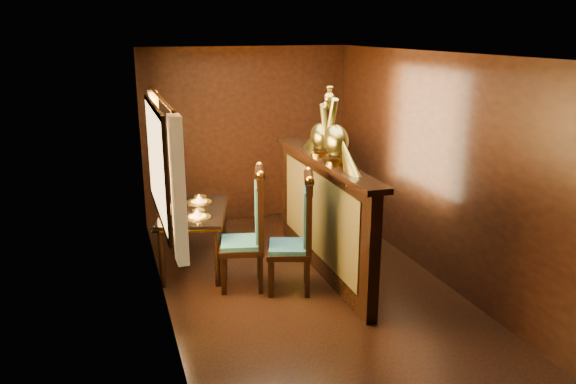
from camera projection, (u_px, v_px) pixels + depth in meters
The scene contains 8 objects.
ground at pixel (305, 285), 6.20m from camera, with size 5.00×5.00×0.00m, color black.
room_shell at pixel (298, 145), 5.75m from camera, with size 3.04×5.04×2.52m.
partition at pixel (323, 213), 6.37m from camera, with size 0.26×2.70×1.36m.
dining_table at pixel (194, 215), 6.52m from camera, with size 1.04×1.37×0.92m.
chair_left at pixel (301, 230), 5.93m from camera, with size 0.60×0.62×1.32m.
chair_right at pixel (253, 225), 6.01m from camera, with size 0.59×0.61×1.36m.
peacock_left at pixel (336, 127), 5.79m from camera, with size 0.25×0.67×0.80m, color #1A4F2B, non-canonical shape.
peacock_right at pixel (321, 125), 6.20m from camera, with size 0.22×0.58×0.69m, color #1A4F2B, non-canonical shape.
Camera 1 is at (-1.95, -5.32, 2.73)m, focal length 35.00 mm.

